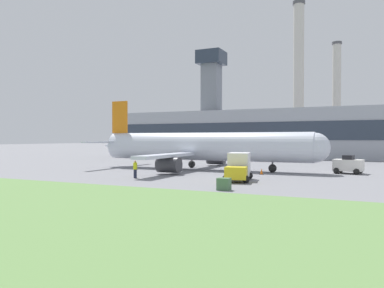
# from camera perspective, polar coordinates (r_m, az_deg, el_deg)

# --- Properties ---
(ground_plane) EXTENTS (400.00, 400.00, 0.00)m
(ground_plane) POSITION_cam_1_polar(r_m,az_deg,el_deg) (47.62, 3.05, -4.03)
(ground_plane) COLOR gray
(terminal_building) EXTENTS (74.71, 12.60, 24.22)m
(terminal_building) POSITION_cam_1_polar(r_m,az_deg,el_deg) (82.73, 12.10, 1.78)
(terminal_building) COLOR #9EA3AD
(terminal_building) RESTS_ON ground_plane
(smokestack_left) EXTENTS (3.60, 3.60, 44.98)m
(smokestack_left) POSITION_cam_1_polar(r_m,az_deg,el_deg) (118.10, 15.94, 9.90)
(smokestack_left) COLOR beige
(smokestack_left) RESTS_ON ground_plane
(smokestack_right) EXTENTS (2.76, 2.76, 32.23)m
(smokestack_right) POSITION_cam_1_polar(r_m,az_deg,el_deg) (118.14, 21.18, 6.73)
(smokestack_right) COLOR beige
(smokestack_right) RESTS_ON ground_plane
(airplane) EXTENTS (31.34, 26.31, 9.40)m
(airplane) POSITION_cam_1_polar(r_m,az_deg,el_deg) (48.52, 1.30, -0.47)
(airplane) COLOR silver
(airplane) RESTS_ON ground_plane
(pushback_tug) EXTENTS (3.42, 3.05, 2.13)m
(pushback_tug) POSITION_cam_1_polar(r_m,az_deg,el_deg) (46.86, 22.72, -3.00)
(pushback_tug) COLOR white
(pushback_tug) RESTS_ON ground_plane
(baggage_truck) EXTENTS (3.18, 5.20, 2.66)m
(baggage_truck) POSITION_cam_1_polar(r_m,az_deg,el_deg) (36.57, 7.10, -3.52)
(baggage_truck) COLOR yellow
(baggage_truck) RESTS_ON ground_plane
(ground_crew_person) EXTENTS (0.55, 0.55, 1.83)m
(ground_crew_person) POSITION_cam_1_polar(r_m,az_deg,el_deg) (38.87, -8.65, -3.78)
(ground_crew_person) COLOR #23283D
(ground_crew_person) RESTS_ON ground_plane
(traffic_cone_near_nose) EXTENTS (0.49, 0.49, 0.68)m
(traffic_cone_near_nose) POSITION_cam_1_polar(r_m,az_deg,el_deg) (42.90, 10.56, -4.17)
(traffic_cone_near_nose) COLOR black
(traffic_cone_near_nose) RESTS_ON ground_plane
(traffic_cone_wingtip) EXTENTS (0.60, 0.60, 0.66)m
(traffic_cone_wingtip) POSITION_cam_1_polar(r_m,az_deg,el_deg) (41.18, 7.16, -4.39)
(traffic_cone_wingtip) COLOR black
(traffic_cone_wingtip) RESTS_ON ground_plane
(utility_cabinet) EXTENTS (0.99, 0.79, 0.96)m
(utility_cabinet) POSITION_cam_1_polar(r_m,az_deg,el_deg) (29.62, 4.89, -6.11)
(utility_cabinet) COLOR #4C724C
(utility_cabinet) RESTS_ON ground_plane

